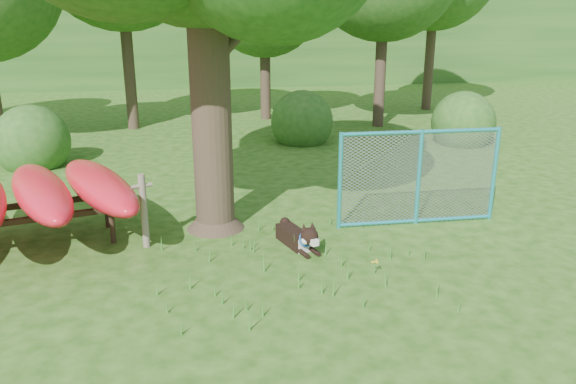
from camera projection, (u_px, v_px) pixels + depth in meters
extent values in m
plane|color=#1F470E|center=(289.00, 289.00, 7.60)|extent=(80.00, 80.00, 0.00)
cylinder|color=#32251B|center=(210.00, 77.00, 9.01)|extent=(0.85, 0.85, 5.19)
cone|color=#32251B|center=(215.00, 214.00, 9.72)|extent=(1.28, 1.28, 0.52)
cylinder|color=#32251B|center=(244.00, 29.00, 9.09)|extent=(1.25, 1.08, 1.11)
cylinder|color=#32251B|center=(170.00, 2.00, 8.59)|extent=(1.23, 0.38, 1.06)
cylinder|color=#695E4F|center=(144.00, 211.00, 8.82)|extent=(0.14, 0.14, 1.20)
cylinder|color=#695E4F|center=(142.00, 186.00, 8.70)|extent=(0.33, 0.18, 0.06)
cylinder|color=black|center=(112.00, 227.00, 9.08)|extent=(0.11, 0.11, 0.55)
cylinder|color=black|center=(107.00, 212.00, 9.75)|extent=(0.11, 0.11, 0.55)
cube|color=black|center=(12.00, 222.00, 8.45)|extent=(3.24, 0.84, 0.09)
cube|color=black|center=(14.00, 207.00, 9.12)|extent=(3.24, 0.84, 0.09)
ellipsoid|color=red|center=(41.00, 192.00, 8.86)|extent=(1.91, 3.36, 0.53)
ellipsoid|color=red|center=(99.00, 186.00, 9.19)|extent=(2.01, 3.34, 0.53)
cube|color=black|center=(294.00, 237.00, 9.06)|extent=(0.49, 0.80, 0.26)
cube|color=silver|center=(303.00, 244.00, 8.79)|extent=(0.27, 0.21, 0.24)
sphere|color=black|center=(309.00, 236.00, 8.57)|extent=(0.28, 0.28, 0.28)
cube|color=silver|center=(314.00, 242.00, 8.47)|extent=(0.15, 0.17, 0.10)
sphere|color=silver|center=(305.00, 240.00, 8.52)|extent=(0.13, 0.13, 0.13)
sphere|color=silver|center=(315.00, 238.00, 8.60)|extent=(0.13, 0.13, 0.13)
cone|color=black|center=(304.00, 227.00, 8.53)|extent=(0.11, 0.12, 0.13)
cone|color=black|center=(312.00, 226.00, 8.59)|extent=(0.14, 0.15, 0.13)
cylinder|color=black|center=(303.00, 253.00, 8.63)|extent=(0.17, 0.33, 0.07)
cylinder|color=black|center=(314.00, 251.00, 8.72)|extent=(0.17, 0.33, 0.07)
sphere|color=black|center=(285.00, 222.00, 9.39)|extent=(0.17, 0.17, 0.17)
torus|color=blue|center=(307.00, 238.00, 8.66)|extent=(0.28, 0.16, 0.27)
cylinder|color=#28A2BC|center=(340.00, 181.00, 9.54)|extent=(0.08, 0.08, 1.69)
cylinder|color=#28A2BC|center=(419.00, 178.00, 9.76)|extent=(0.08, 0.08, 1.69)
cylinder|color=#28A2BC|center=(494.00, 174.00, 9.97)|extent=(0.08, 0.08, 1.69)
cylinder|color=#28A2BC|center=(422.00, 132.00, 9.51)|extent=(2.82, 0.10, 0.07)
cylinder|color=#28A2BC|center=(416.00, 221.00, 10.00)|extent=(2.82, 0.10, 0.07)
plane|color=gray|center=(419.00, 178.00, 9.76)|extent=(2.82, 0.04, 2.82)
cylinder|color=#3B7B28|center=(375.00, 268.00, 8.02)|extent=(0.02, 0.02, 0.19)
sphere|color=gold|center=(375.00, 262.00, 7.99)|extent=(0.03, 0.03, 0.03)
sphere|color=gold|center=(377.00, 260.00, 8.02)|extent=(0.03, 0.03, 0.03)
sphere|color=gold|center=(372.00, 262.00, 8.01)|extent=(0.03, 0.03, 0.03)
sphere|color=gold|center=(377.00, 262.00, 7.97)|extent=(0.03, 0.03, 0.03)
sphere|color=gold|center=(375.00, 262.00, 7.96)|extent=(0.03, 0.03, 0.03)
cylinder|color=#32251B|center=(127.00, 46.00, 17.57)|extent=(0.36, 0.36, 5.25)
cylinder|color=#32251B|center=(265.00, 64.00, 19.47)|extent=(0.36, 0.36, 3.85)
cylinder|color=#32251B|center=(381.00, 53.00, 18.04)|extent=(0.36, 0.36, 4.76)
cylinder|color=#32251B|center=(430.00, 45.00, 21.34)|extent=(0.36, 0.36, 4.90)
sphere|color=#245019|center=(35.00, 166.00, 13.80)|extent=(1.80, 1.80, 1.80)
sphere|color=#245019|center=(461.00, 143.00, 16.20)|extent=(1.80, 1.80, 1.80)
sphere|color=#245019|center=(302.00, 142.00, 16.38)|extent=(1.80, 1.80, 1.80)
cube|color=#245019|center=(205.00, 24.00, 32.97)|extent=(80.00, 12.00, 6.00)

